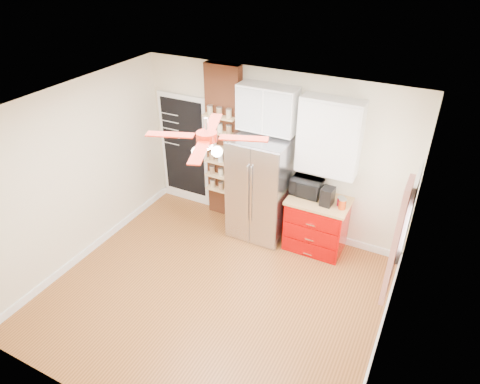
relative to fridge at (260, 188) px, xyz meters
The scene contains 21 objects.
floor 1.85m from the fridge, 88.24° to the right, with size 4.50×4.50×0.00m, color #995A27.
ceiling 2.45m from the fridge, 88.24° to the right, with size 4.50×4.50×0.00m, color white.
wall_back 0.60m from the fridge, 82.30° to the left, with size 4.50×0.02×2.70m, color beige.
wall_front 3.66m from the fridge, 89.21° to the right, with size 4.50×0.02×2.70m, color beige.
wall_left 2.78m from the fridge, 143.46° to the right, with size 0.02×4.00×2.70m, color beige.
wall_right 2.86m from the fridge, 35.33° to the right, with size 0.02×4.00×2.70m, color beige.
chalkboard 1.70m from the fridge, 168.59° to the left, with size 0.95×0.05×1.95m.
brick_pillar 0.97m from the fridge, 160.07° to the left, with size 0.60×0.16×2.70m, color brown.
fridge is the anchor object (origin of this frame).
upper_glass_cabinet 1.29m from the fridge, 90.00° to the left, with size 0.90×0.35×0.70m, color white.
red_cabinet 1.06m from the fridge, ahead, with size 0.94×0.64×0.90m.
upper_shelf_unit 1.41m from the fridge, 12.78° to the left, with size 0.90×0.30×1.15m, color white.
window 2.49m from the fridge, 17.75° to the right, with size 0.04×0.75×1.05m, color white.
curtain 2.63m from the fridge, 29.86° to the right, with size 0.06×0.40×1.55m, color red.
ceiling_fan 2.25m from the fridge, 88.24° to the right, with size 1.40×1.40×0.44m.
toaster_oven 0.76m from the fridge, ahead, with size 0.47×0.32×0.26m, color black.
coffee_maker 1.12m from the fridge, ahead, with size 0.17×0.22×0.28m, color black.
canister_left 1.34m from the fridge, ahead, with size 0.11×0.11×0.15m, color #B8350A.
canister_right 1.30m from the fridge, ahead, with size 0.10×0.10×0.13m, color #B80A27.
pantry_jar_oats 1.08m from the fridge, behind, with size 0.09×0.09×0.12m, color beige.
pantry_jar_beans 0.89m from the fridge, 168.79° to the left, with size 0.10×0.10×0.13m, color #836043.
Camera 1 is at (2.34, -3.77, 4.39)m, focal length 32.00 mm.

